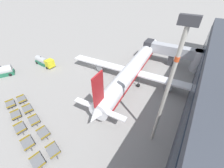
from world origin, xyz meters
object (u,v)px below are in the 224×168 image
(baggage_dolly_row_near_col_d, at_px, (28,143))
(baggage_dolly_row_mid_a_col_d, at_px, (43,133))
(baggage_dolly_row_near_col_e, at_px, (38,162))
(apron_light_mast, at_px, (168,86))
(fuel_tanker_secondary, at_px, (0,72))
(baggage_dolly_row_near_col_a, at_px, (10,104))
(baggage_dolly_row_mid_a_col_e, at_px, (53,150))
(airplane, at_px, (134,68))
(baggage_dolly_row_mid_a_col_a, at_px, (22,99))
(baggage_dolly_row_near_col_c, at_px, (20,128))
(baggage_dolly_row_mid_a_col_b, at_px, (28,109))
(fuel_tanker_primary, at_px, (44,62))
(baggage_dolly_row_mid_a_col_c, at_px, (34,120))
(baggage_dolly_row_near_col_b, at_px, (16,115))

(baggage_dolly_row_near_col_d, distance_m, baggage_dolly_row_mid_a_col_d, 2.82)
(baggage_dolly_row_near_col_e, xyz_separation_m, apron_light_mast, (13.83, 14.15, 11.93))
(fuel_tanker_secondary, height_order, baggage_dolly_row_near_col_a, fuel_tanker_secondary)
(baggage_dolly_row_mid_a_col_e, bearing_deg, airplane, 86.99)
(baggage_dolly_row_near_col_a, height_order, baggage_dolly_row_mid_a_col_a, same)
(baggage_dolly_row_near_col_c, relative_size, baggage_dolly_row_mid_a_col_e, 1.00)
(airplane, relative_size, fuel_tanker_secondary, 5.25)
(baggage_dolly_row_mid_a_col_b, bearing_deg, baggage_dolly_row_near_col_e, -24.71)
(airplane, bearing_deg, baggage_dolly_row_mid_a_col_d, -102.32)
(baggage_dolly_row_mid_a_col_a, xyz_separation_m, apron_light_mast, (30.01, 7.64, 11.93))
(fuel_tanker_secondary, height_order, baggage_dolly_row_near_col_d, fuel_tanker_secondary)
(fuel_tanker_primary, xyz_separation_m, baggage_dolly_row_mid_a_col_c, (19.06, -16.16, -0.76))
(fuel_tanker_secondary, distance_m, baggage_dolly_row_near_col_a, 16.02)
(baggage_dolly_row_mid_a_col_e, bearing_deg, baggage_dolly_row_mid_a_col_b, 166.55)
(airplane, relative_size, baggage_dolly_row_mid_a_col_a, 13.02)
(baggage_dolly_row_near_col_c, bearing_deg, baggage_dolly_row_near_col_b, 162.22)
(baggage_dolly_row_mid_a_col_e, bearing_deg, baggage_dolly_row_near_col_d, -161.70)
(fuel_tanker_secondary, distance_m, apron_light_mast, 47.45)
(baggage_dolly_row_near_col_d, distance_m, baggage_dolly_row_mid_a_col_e, 5.12)
(baggage_dolly_row_near_col_c, distance_m, baggage_dolly_row_mid_a_col_e, 9.07)
(fuel_tanker_primary, xyz_separation_m, baggage_dolly_row_mid_a_col_b, (14.95, -15.12, -0.76))
(baggage_dolly_row_near_col_b, relative_size, baggage_dolly_row_mid_a_col_a, 1.00)
(baggage_dolly_row_near_col_d, height_order, baggage_dolly_row_mid_a_col_c, same)
(baggage_dolly_row_near_col_b, bearing_deg, baggage_dolly_row_near_col_d, -15.32)
(baggage_dolly_row_mid_a_col_c, bearing_deg, baggage_dolly_row_near_col_d, -44.67)
(baggage_dolly_row_mid_a_col_d, bearing_deg, baggage_dolly_row_mid_a_col_b, 167.41)
(airplane, bearing_deg, baggage_dolly_row_near_col_a, -126.06)
(baggage_dolly_row_mid_a_col_e, bearing_deg, baggage_dolly_row_near_col_c, -175.89)
(airplane, bearing_deg, fuel_tanker_secondary, -148.36)
(baggage_dolly_row_mid_a_col_d, bearing_deg, fuel_tanker_secondary, 169.20)
(baggage_dolly_row_near_col_a, bearing_deg, baggage_dolly_row_mid_a_col_b, 15.38)
(baggage_dolly_row_near_col_a, relative_size, baggage_dolly_row_near_col_e, 1.00)
(baggage_dolly_row_mid_a_col_c, bearing_deg, apron_light_mast, 23.96)
(baggage_dolly_row_mid_a_col_a, relative_size, apron_light_mast, 0.16)
(baggage_dolly_row_near_col_c, relative_size, baggage_dolly_row_mid_a_col_d, 1.00)
(baggage_dolly_row_mid_a_col_b, height_order, baggage_dolly_row_mid_a_col_e, same)
(baggage_dolly_row_near_col_e, bearing_deg, baggage_dolly_row_mid_a_col_e, 77.45)
(baggage_dolly_row_near_col_b, bearing_deg, fuel_tanker_primary, 129.57)
(fuel_tanker_primary, distance_m, apron_light_mast, 42.80)
(baggage_dolly_row_near_col_b, relative_size, baggage_dolly_row_near_col_e, 1.00)
(fuel_tanker_primary, relative_size, baggage_dolly_row_near_col_b, 2.49)
(baggage_dolly_row_mid_a_col_a, height_order, baggage_dolly_row_mid_a_col_d, same)
(baggage_dolly_row_near_col_a, distance_m, baggage_dolly_row_mid_a_col_e, 17.46)
(baggage_dolly_row_near_col_b, distance_m, baggage_dolly_row_near_col_e, 12.92)
(baggage_dolly_row_near_col_a, distance_m, baggage_dolly_row_near_col_b, 4.41)
(fuel_tanker_secondary, bearing_deg, fuel_tanker_primary, 66.30)
(airplane, xyz_separation_m, baggage_dolly_row_near_col_c, (-10.50, -28.20, -3.02))
(baggage_dolly_row_mid_a_col_e, bearing_deg, baggage_dolly_row_mid_a_col_a, 166.61)
(baggage_dolly_row_mid_a_col_d, xyz_separation_m, baggage_dolly_row_mid_a_col_e, (4.31, -1.16, 0.00))
(baggage_dolly_row_mid_a_col_d, distance_m, apron_light_mast, 23.69)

